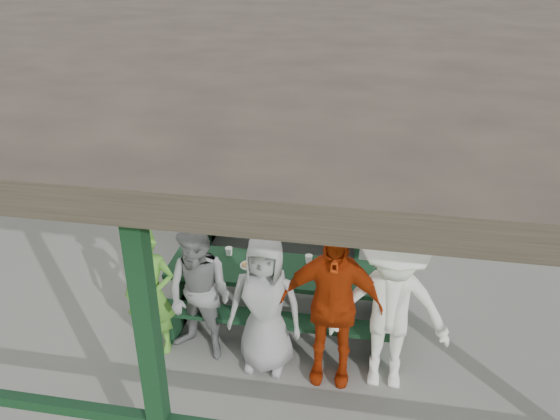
% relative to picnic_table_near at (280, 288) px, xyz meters
% --- Properties ---
extents(ground, '(90.00, 90.00, 0.00)m').
position_rel_picnic_table_near_xyz_m(ground, '(-0.54, 1.20, -0.58)').
color(ground, '#35591B').
rests_on(ground, ground).
extents(concrete_slab, '(10.00, 8.00, 0.10)m').
position_rel_picnic_table_near_xyz_m(concrete_slab, '(-0.54, 1.20, -0.53)').
color(concrete_slab, slate).
rests_on(concrete_slab, ground).
extents(pavilion_structure, '(10.60, 8.60, 3.24)m').
position_rel_picnic_table_near_xyz_m(pavilion_structure, '(-0.54, 1.20, 2.59)').
color(pavilion_structure, black).
rests_on(pavilion_structure, concrete_slab).
extents(picnic_table_near, '(2.70, 1.39, 0.75)m').
position_rel_picnic_table_near_xyz_m(picnic_table_near, '(0.00, 0.00, 0.00)').
color(picnic_table_near, black).
rests_on(picnic_table_near, concrete_slab).
extents(picnic_table_far, '(2.60, 1.39, 0.75)m').
position_rel_picnic_table_near_xyz_m(picnic_table_far, '(-0.27, 2.00, -0.00)').
color(picnic_table_far, black).
rests_on(picnic_table_far, concrete_slab).
extents(table_setting, '(2.35, 0.45, 0.10)m').
position_rel_picnic_table_near_xyz_m(table_setting, '(0.11, 0.04, 0.31)').
color(table_setting, white).
rests_on(table_setting, picnic_table_near).
extents(contestant_green, '(0.61, 0.44, 1.55)m').
position_rel_picnic_table_near_xyz_m(contestant_green, '(-1.33, -0.78, 0.30)').
color(contestant_green, '#53972F').
rests_on(contestant_green, concrete_slab).
extents(contestant_grey_left, '(0.94, 0.82, 1.63)m').
position_rel_picnic_table_near_xyz_m(contestant_grey_left, '(-0.77, -0.76, 0.34)').
color(contestant_grey_left, gray).
rests_on(contestant_grey_left, concrete_slab).
extents(contestant_grey_mid, '(0.83, 0.56, 1.65)m').
position_rel_picnic_table_near_xyz_m(contestant_grey_mid, '(-0.02, -0.81, 0.35)').
color(contestant_grey_mid, gray).
rests_on(contestant_grey_mid, concrete_slab).
extents(contestant_red, '(1.10, 0.46, 1.87)m').
position_rel_picnic_table_near_xyz_m(contestant_red, '(0.69, -0.85, 0.46)').
color(contestant_red, '#A02908').
rests_on(contestant_red, concrete_slab).
extents(contestant_white_fedora, '(1.25, 0.73, 1.96)m').
position_rel_picnic_table_near_xyz_m(contestant_white_fedora, '(1.30, -0.85, 0.48)').
color(contestant_white_fedora, white).
rests_on(contestant_white_fedora, concrete_slab).
extents(spectator_lblue, '(1.67, 0.76, 1.73)m').
position_rel_picnic_table_near_xyz_m(spectator_lblue, '(-0.89, 2.96, 0.39)').
color(spectator_lblue, '#97C2E9').
rests_on(spectator_lblue, concrete_slab).
extents(spectator_blue, '(0.69, 0.52, 1.71)m').
position_rel_picnic_table_near_xyz_m(spectator_blue, '(-2.05, 3.46, 0.38)').
color(spectator_blue, '#4688B8').
rests_on(spectator_blue, concrete_slab).
extents(spectator_grey, '(0.81, 0.66, 1.57)m').
position_rel_picnic_table_near_xyz_m(spectator_grey, '(0.71, 2.74, 0.31)').
color(spectator_grey, gray).
rests_on(spectator_grey, concrete_slab).
extents(pickup_truck, '(6.35, 4.69, 1.60)m').
position_rel_picnic_table_near_xyz_m(pickup_truck, '(-0.29, 10.04, 0.22)').
color(pickup_truck, silver).
rests_on(pickup_truck, ground).
extents(farm_trailer, '(3.91, 2.34, 1.36)m').
position_rel_picnic_table_near_xyz_m(farm_trailer, '(-4.97, 8.05, 0.10)').
color(farm_trailer, '#1A4693').
rests_on(farm_trailer, ground).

